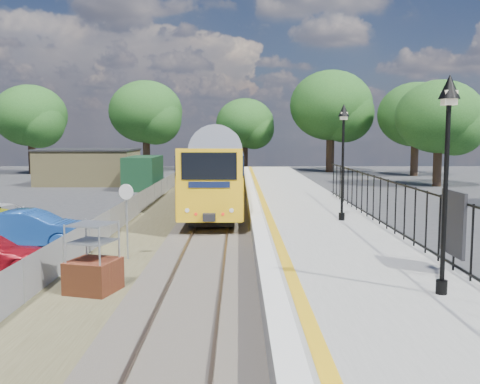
{
  "coord_description": "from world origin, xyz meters",
  "views": [
    {
      "loc": [
        1.18,
        -15.06,
        4.24
      ],
      "look_at": [
        1.24,
        6.3,
        2.0
      ],
      "focal_mm": 40.0,
      "sensor_mm": 36.0,
      "label": 1
    }
  ],
  "objects_px": {
    "brick_plinth": "(93,260)",
    "speed_sign": "(127,209)",
    "train": "(223,160)",
    "car_blue": "(32,229)",
    "car_yellow": "(0,224)",
    "victorian_lamp_north": "(343,135)",
    "car_white": "(3,219)",
    "victorian_lamp_south": "(448,133)"
  },
  "relations": [
    {
      "from": "victorian_lamp_north",
      "to": "car_blue",
      "type": "height_order",
      "value": "victorian_lamp_north"
    },
    {
      "from": "brick_plinth",
      "to": "speed_sign",
      "type": "height_order",
      "value": "speed_sign"
    },
    {
      "from": "victorian_lamp_north",
      "to": "speed_sign",
      "type": "xyz_separation_m",
      "value": [
        -7.9,
        -3.15,
        -2.52
      ]
    },
    {
      "from": "victorian_lamp_south",
      "to": "brick_plinth",
      "type": "xyz_separation_m",
      "value": [
        -8.23,
        3.03,
        -3.36
      ]
    },
    {
      "from": "victorian_lamp_north",
      "to": "brick_plinth",
      "type": "relative_size",
      "value": 2.36
    },
    {
      "from": "victorian_lamp_north",
      "to": "car_white",
      "type": "xyz_separation_m",
      "value": [
        -14.3,
        1.76,
        -3.63
      ]
    },
    {
      "from": "victorian_lamp_south",
      "to": "car_yellow",
      "type": "xyz_separation_m",
      "value": [
        -14.17,
        10.76,
        -3.68
      ]
    },
    {
      "from": "victorian_lamp_south",
      "to": "train",
      "type": "distance_m",
      "value": 31.44
    },
    {
      "from": "victorian_lamp_south",
      "to": "victorian_lamp_north",
      "type": "xyz_separation_m",
      "value": [
        -0.2,
        10.0,
        0.0
      ]
    },
    {
      "from": "speed_sign",
      "to": "victorian_lamp_south",
      "type": "bearing_deg",
      "value": -23.43
    },
    {
      "from": "speed_sign",
      "to": "car_yellow",
      "type": "height_order",
      "value": "speed_sign"
    },
    {
      "from": "brick_plinth",
      "to": "victorian_lamp_north",
      "type": "bearing_deg",
      "value": 40.95
    },
    {
      "from": "brick_plinth",
      "to": "car_blue",
      "type": "bearing_deg",
      "value": 123.41
    },
    {
      "from": "victorian_lamp_south",
      "to": "car_white",
      "type": "height_order",
      "value": "victorian_lamp_south"
    },
    {
      "from": "speed_sign",
      "to": "car_yellow",
      "type": "distance_m",
      "value": 7.31
    },
    {
      "from": "victorian_lamp_south",
      "to": "car_blue",
      "type": "bearing_deg",
      "value": 143.39
    },
    {
      "from": "car_blue",
      "to": "car_yellow",
      "type": "xyz_separation_m",
      "value": [
        -1.95,
        1.68,
        -0.1
      ]
    },
    {
      "from": "victorian_lamp_north",
      "to": "car_blue",
      "type": "xyz_separation_m",
      "value": [
        -12.02,
        -0.92,
        -3.58
      ]
    },
    {
      "from": "train",
      "to": "car_white",
      "type": "relative_size",
      "value": 8.54
    },
    {
      "from": "train",
      "to": "car_blue",
      "type": "distance_m",
      "value": 22.88
    },
    {
      "from": "speed_sign",
      "to": "car_blue",
      "type": "relative_size",
      "value": 0.6
    },
    {
      "from": "car_white",
      "to": "train",
      "type": "bearing_deg",
      "value": -6.02
    },
    {
      "from": "victorian_lamp_south",
      "to": "brick_plinth",
      "type": "bearing_deg",
      "value": 159.78
    },
    {
      "from": "victorian_lamp_north",
      "to": "train",
      "type": "relative_size",
      "value": 0.11
    },
    {
      "from": "train",
      "to": "car_blue",
      "type": "bearing_deg",
      "value": -107.12
    },
    {
      "from": "brick_plinth",
      "to": "speed_sign",
      "type": "relative_size",
      "value": 0.74
    },
    {
      "from": "victorian_lamp_north",
      "to": "car_yellow",
      "type": "xyz_separation_m",
      "value": [
        -13.97,
        0.76,
        -3.68
      ]
    },
    {
      "from": "car_yellow",
      "to": "car_white",
      "type": "height_order",
      "value": "car_white"
    },
    {
      "from": "victorian_lamp_north",
      "to": "car_blue",
      "type": "bearing_deg",
      "value": -175.62
    },
    {
      "from": "victorian_lamp_south",
      "to": "train",
      "type": "relative_size",
      "value": 0.11
    },
    {
      "from": "victorian_lamp_north",
      "to": "brick_plinth",
      "type": "height_order",
      "value": "victorian_lamp_north"
    },
    {
      "from": "car_yellow",
      "to": "car_white",
      "type": "xyz_separation_m",
      "value": [
        -0.33,
        1.0,
        0.05
      ]
    },
    {
      "from": "victorian_lamp_north",
      "to": "brick_plinth",
      "type": "xyz_separation_m",
      "value": [
        -8.03,
        -6.97,
        -3.36
      ]
    },
    {
      "from": "train",
      "to": "car_yellow",
      "type": "xyz_separation_m",
      "value": [
        -8.67,
        -20.13,
        -1.73
      ]
    },
    {
      "from": "speed_sign",
      "to": "train",
      "type": "bearing_deg",
      "value": 100.59
    },
    {
      "from": "brick_plinth",
      "to": "train",
      "type": "bearing_deg",
      "value": 84.4
    },
    {
      "from": "speed_sign",
      "to": "car_white",
      "type": "relative_size",
      "value": 0.55
    },
    {
      "from": "train",
      "to": "car_yellow",
      "type": "relative_size",
      "value": 9.65
    },
    {
      "from": "train",
      "to": "car_blue",
      "type": "xyz_separation_m",
      "value": [
        -6.72,
        -21.81,
        -1.62
      ]
    },
    {
      "from": "car_yellow",
      "to": "car_white",
      "type": "relative_size",
      "value": 0.89
    },
    {
      "from": "victorian_lamp_north",
      "to": "car_white",
      "type": "height_order",
      "value": "victorian_lamp_north"
    },
    {
      "from": "train",
      "to": "speed_sign",
      "type": "xyz_separation_m",
      "value": [
        -2.6,
        -24.04,
        -0.57
      ]
    }
  ]
}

